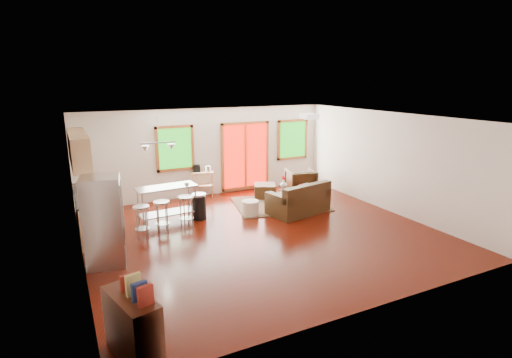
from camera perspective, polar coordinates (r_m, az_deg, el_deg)
name	(u,v)px	position (r m, az deg, el deg)	size (l,w,h in m)	color
floor	(262,233)	(9.19, 0.84, -7.75)	(7.50, 7.00, 0.02)	#320802
ceiling	(262,118)	(8.57, 0.90, 8.74)	(7.50, 7.00, 0.02)	white
back_wall	(208,152)	(11.95, -6.87, 3.81)	(7.50, 0.02, 2.60)	silver
left_wall	(76,200)	(7.87, -24.29, -2.71)	(0.02, 7.00, 2.60)	silver
right_wall	(390,162)	(10.99, 18.59, 2.28)	(0.02, 7.00, 2.60)	silver
front_wall	(373,230)	(6.03, 16.43, -6.96)	(7.50, 0.02, 2.60)	silver
window_left	(175,148)	(11.58, -11.49, 4.31)	(1.10, 0.05, 1.30)	#135F10
french_doors	(245,156)	(12.39, -1.52, 3.32)	(1.60, 0.05, 2.10)	#C30C03
window_right	(293,140)	(13.12, 5.25, 5.64)	(1.10, 0.05, 1.30)	#135F10
rug	(280,204)	(11.21, 3.43, -3.59)	(2.47, 1.90, 0.02)	#425337
loveseat	(299,201)	(10.45, 6.19, -3.16)	(1.69, 1.17, 0.83)	black
coffee_table	(297,191)	(11.40, 5.90, -1.76)	(0.96, 0.63, 0.36)	black
armchair	(301,181)	(12.19, 6.40, -0.23)	(0.81, 0.76, 0.84)	black
ottoman	(265,191)	(11.78, 1.25, -1.72)	(0.61, 0.61, 0.41)	black
pouf	(250,208)	(10.28, -0.82, -4.16)	(0.44, 0.44, 0.38)	#F0E8CD
vase	(284,183)	(11.40, 3.97, -0.60)	(0.21, 0.22, 0.35)	silver
book	(299,181)	(11.60, 6.18, -0.28)	(0.22, 0.03, 0.30)	maroon
cabinets	(88,194)	(9.62, -22.93, -2.00)	(0.64, 2.24, 2.30)	tan
refrigerator	(104,221)	(7.93, -20.91, -5.66)	(0.78, 0.76, 1.71)	#B7BABC
island	(167,198)	(9.90, -12.61, -2.62)	(1.47, 0.68, 0.91)	#B7BABC
cup	(187,184)	(9.53, -9.87, -0.74)	(0.11, 0.09, 0.11)	white
bar_stool_a	(142,214)	(9.04, -16.03, -4.88)	(0.45, 0.45, 0.74)	#B7BABC
bar_stool_b	(162,210)	(9.23, -13.30, -4.27)	(0.38, 0.38, 0.76)	#B7BABC
bar_stool_c	(186,204)	(9.45, -9.97, -3.60)	(0.42, 0.42, 0.77)	#B7BABC
trash_can	(199,206)	(10.07, -8.11, -3.87)	(0.37, 0.37, 0.65)	black
kitchen_cart	(202,175)	(11.86, -7.73, 0.55)	(0.74, 0.60, 0.97)	tan
bookshelf	(133,326)	(5.47, -17.18, -19.39)	(0.61, 1.02, 1.12)	black
ceiling_flush	(309,116)	(9.91, 7.63, 8.87)	(0.35, 0.35, 0.12)	white
pendant_light	(158,147)	(9.43, -13.76, 4.46)	(0.80, 0.18, 0.79)	gray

